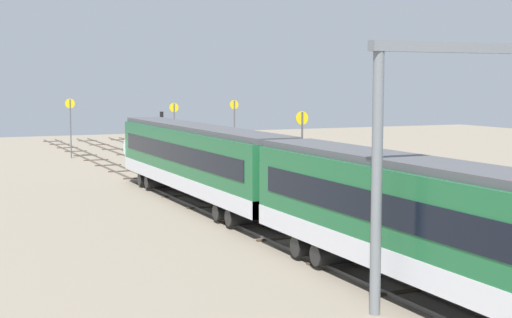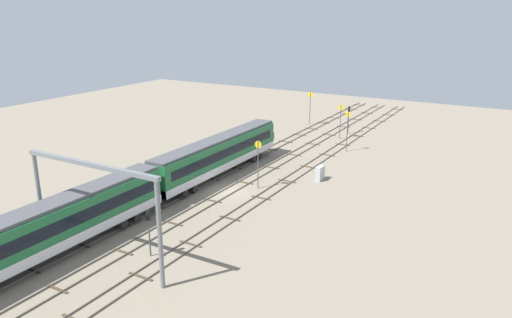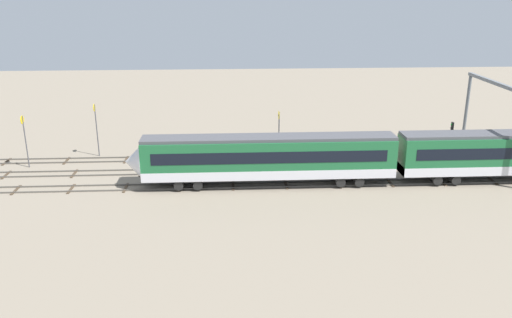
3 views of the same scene
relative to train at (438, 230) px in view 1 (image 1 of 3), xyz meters
name	(u,v)px [view 1 (image 1 of 3)]	position (x,y,z in m)	size (l,w,h in m)	color
ground_plane	(288,209)	(19.94, -4.30, -2.66)	(139.49, 139.49, 0.00)	gray
track_near_foreground	(349,204)	(19.94, -8.59, -2.59)	(123.49, 2.40, 0.16)	#59544C
track_second_near	(288,208)	(19.94, -4.30, -2.59)	(123.49, 2.40, 0.16)	#59544C
track_with_train	(221,213)	(19.94, 0.00, -2.59)	(123.49, 2.40, 0.16)	#59544C
train	(438,230)	(0.00, 0.00, 0.00)	(75.20, 3.24, 4.80)	#1E6638
speed_sign_near_foreground	(174,124)	(49.33, -6.74, 0.95)	(0.14, 0.89, 5.65)	#4C4C51
speed_sign_mid_trackside	(70,120)	(56.54, 1.81, 1.21)	(0.14, 0.96, 5.98)	#4C4C51
speed_sign_far_trackside	(302,144)	(22.61, -6.65, 1.00)	(0.14, 0.87, 5.77)	#4C4C51
speed_sign_distant_end	(234,126)	(42.75, -10.28, 1.07)	(0.14, 0.82, 6.01)	#4C4C51
signal_light_trackside_departure	(162,128)	(53.37, -6.72, 0.39)	(0.31, 0.32, 4.67)	#4C4C51
relay_cabinet	(325,172)	(28.92, -11.86, -1.77)	(1.58, 0.69, 1.78)	#B2B7BC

